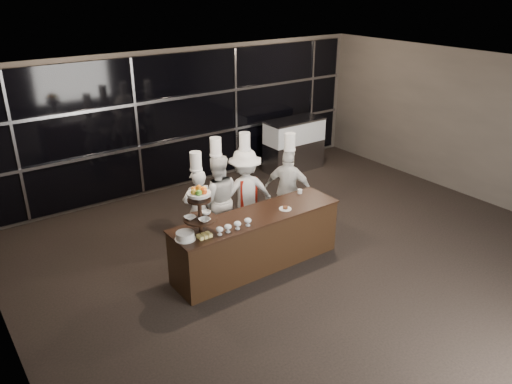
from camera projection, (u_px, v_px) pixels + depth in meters
room at (356, 193)px, 7.08m from camera, size 10.00×10.00×10.00m
window_wall at (189, 119)px, 10.76m from camera, size 8.60×0.10×2.80m
buffet_counter at (257, 240)px, 7.94m from camera, size 2.84×0.74×0.92m
display_stand at (200, 206)px, 7.06m from camera, size 0.48×0.48×0.74m
compotes at (233, 225)px, 7.25m from camera, size 0.60×0.11×0.12m
layer_cake at (185, 236)px, 7.02m from camera, size 0.30×0.30×0.11m
pastry_squares at (204, 236)px, 7.07m from camera, size 0.20×0.13×0.05m
small_plate at (285, 208)px, 7.94m from camera, size 0.20×0.20×0.05m
chef_cup at (300, 191)px, 8.51m from camera, size 0.08×0.08×0.07m
display_case at (294, 142)px, 11.92m from camera, size 1.45×0.63×1.24m
chef_a at (198, 208)px, 8.35m from camera, size 0.57×0.42×1.75m
chef_b at (217, 199)px, 8.56m from camera, size 0.96×0.86×1.91m
chef_c at (245, 192)px, 8.82m from camera, size 1.16×0.84×1.91m
chef_d at (288, 189)px, 9.05m from camera, size 0.83×0.95×1.83m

